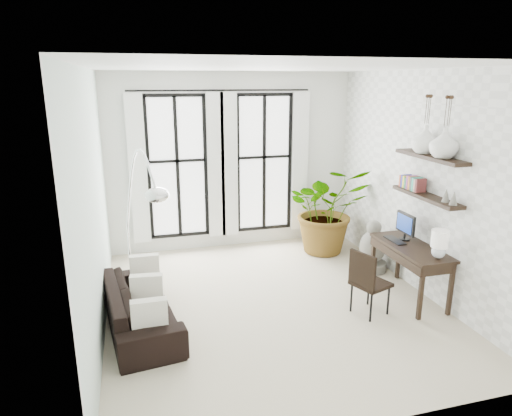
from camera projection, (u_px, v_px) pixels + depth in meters
name	position (u px, v px, depth m)	size (l,w,h in m)	color
floor	(272.00, 303.00, 6.46)	(5.00, 5.00, 0.00)	beige
ceiling	(274.00, 67.00, 5.59)	(5.00, 5.00, 0.00)	white
wall_left	(93.00, 205.00, 5.45)	(5.00, 5.00, 0.00)	silver
wall_right	(421.00, 184.00, 6.60)	(5.00, 5.00, 0.00)	white
wall_back	(232.00, 162.00, 8.35)	(4.50, 4.50, 0.00)	white
windows	(222.00, 165.00, 8.24)	(3.26, 0.13, 2.65)	white
wall_shelves	(426.00, 180.00, 6.25)	(0.25, 1.30, 0.60)	black
sofa	(140.00, 306.00, 5.77)	(1.96, 0.77, 0.57)	black
throw_pillows	(147.00, 290.00, 5.74)	(0.40, 1.52, 0.40)	silver
plant	(327.00, 209.00, 8.22)	(1.44, 1.25, 1.61)	#2D7228
desk	(413.00, 251.00, 6.39)	(0.57, 1.34, 1.18)	black
desk_chair	(367.00, 279.00, 6.01)	(0.55, 0.55, 0.91)	black
arc_lamp	(139.00, 185.00, 6.00)	(0.71, 1.49, 2.21)	silver
buddha	(372.00, 249.00, 7.50)	(0.48, 0.48, 0.86)	gray
vase_a	(444.00, 143.00, 5.84)	(0.37, 0.37, 0.38)	white
vase_b	(425.00, 139.00, 6.21)	(0.37, 0.37, 0.38)	white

